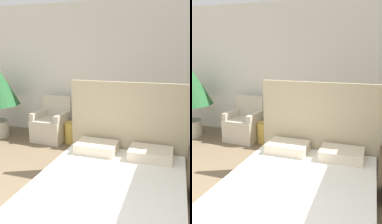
# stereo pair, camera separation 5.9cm
# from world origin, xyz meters

# --- Properties ---
(wall_back) EXTENTS (10.00, 0.06, 2.90)m
(wall_back) POSITION_xyz_m (0.00, 3.98, 1.45)
(wall_back) COLOR white
(wall_back) RESTS_ON ground_plane
(bed) EXTENTS (1.73, 2.12, 1.46)m
(bed) POSITION_xyz_m (0.93, 1.31, 0.28)
(bed) COLOR brown
(bed) RESTS_ON ground_plane
(armchair_near_window_left) EXTENTS (0.71, 0.67, 0.93)m
(armchair_near_window_left) POSITION_xyz_m (-0.94, 3.37, 0.29)
(armchair_near_window_left) COLOR beige
(armchair_near_window_left) RESTS_ON ground_plane
(armchair_near_window_right) EXTENTS (0.70, 0.65, 0.93)m
(armchair_near_window_right) POSITION_xyz_m (0.05, 3.37, 0.29)
(armchair_near_window_right) COLOR beige
(armchair_near_window_right) RESTS_ON ground_plane
(side_table) EXTENTS (0.33, 0.33, 0.43)m
(side_table) POSITION_xyz_m (-0.44, 3.37, 0.22)
(side_table) COLOR gold
(side_table) RESTS_ON ground_plane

